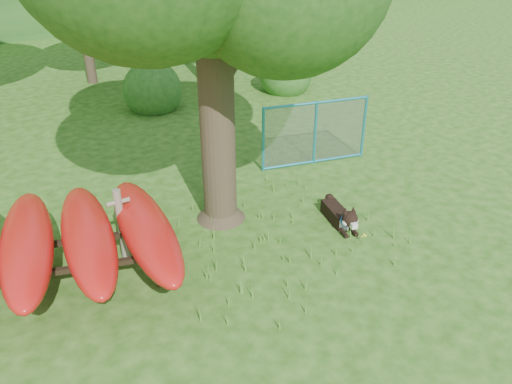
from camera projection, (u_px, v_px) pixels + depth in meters
ground at (289, 276)px, 8.27m from camera, size 80.00×80.00×0.00m
wooden_post at (122, 225)px, 8.26m from camera, size 0.38×0.14×1.41m
kayak_rack at (58, 240)px, 7.64m from camera, size 4.04×4.37×1.15m
husky_dog at (341, 216)px, 9.57m from camera, size 0.64×1.23×0.57m
fence_section at (315, 133)px, 11.77m from camera, size 2.57×0.88×2.60m
wildflower_clump at (364, 236)px, 9.02m from camera, size 0.09×0.08×0.20m
shrub_right at (285, 91)px, 17.32m from camera, size 1.80×1.80×1.80m
shrub_mid at (155, 109)px, 15.67m from camera, size 1.80×1.80×1.80m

